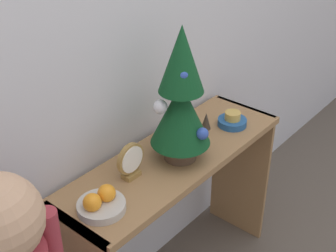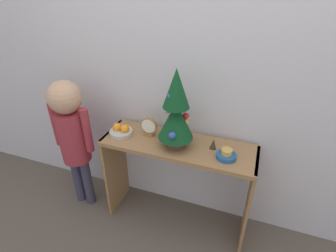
{
  "view_description": "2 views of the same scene",
  "coord_description": "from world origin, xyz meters",
  "px_view_note": "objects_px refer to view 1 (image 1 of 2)",
  "views": [
    {
      "loc": [
        -1.22,
        -0.81,
        1.8
      ],
      "look_at": [
        -0.07,
        0.16,
        0.91
      ],
      "focal_mm": 50.0,
      "sensor_mm": 36.0,
      "label": 1
    },
    {
      "loc": [
        0.44,
        -1.25,
        1.77
      ],
      "look_at": [
        -0.06,
        0.15,
        0.89
      ],
      "focal_mm": 28.0,
      "sensor_mm": 36.0,
      "label": 2
    }
  ],
  "objects_px": {
    "mini_tree": "(181,98)",
    "singing_bowl": "(232,121)",
    "desk_clock": "(131,161)",
    "figurine": "(206,121)",
    "fruit_bowl": "(101,203)"
  },
  "relations": [
    {
      "from": "mini_tree",
      "to": "singing_bowl",
      "type": "relative_size",
      "value": 4.24
    },
    {
      "from": "mini_tree",
      "to": "figurine",
      "type": "bearing_deg",
      "value": 12.18
    },
    {
      "from": "fruit_bowl",
      "to": "desk_clock",
      "type": "distance_m",
      "value": 0.21
    },
    {
      "from": "desk_clock",
      "to": "mini_tree",
      "type": "bearing_deg",
      "value": -14.72
    },
    {
      "from": "fruit_bowl",
      "to": "desk_clock",
      "type": "relative_size",
      "value": 1.16
    },
    {
      "from": "mini_tree",
      "to": "desk_clock",
      "type": "height_order",
      "value": "mini_tree"
    },
    {
      "from": "fruit_bowl",
      "to": "desk_clock",
      "type": "xyz_separation_m",
      "value": [
        0.2,
        0.05,
        0.04
      ]
    },
    {
      "from": "figurine",
      "to": "fruit_bowl",
      "type": "bearing_deg",
      "value": -176.06
    },
    {
      "from": "figurine",
      "to": "singing_bowl",
      "type": "bearing_deg",
      "value": -36.03
    },
    {
      "from": "fruit_bowl",
      "to": "figurine",
      "type": "relative_size",
      "value": 2.17
    },
    {
      "from": "mini_tree",
      "to": "fruit_bowl",
      "type": "distance_m",
      "value": 0.48
    },
    {
      "from": "singing_bowl",
      "to": "desk_clock",
      "type": "relative_size",
      "value": 0.9
    },
    {
      "from": "singing_bowl",
      "to": "desk_clock",
      "type": "height_order",
      "value": "desk_clock"
    },
    {
      "from": "fruit_bowl",
      "to": "figurine",
      "type": "distance_m",
      "value": 0.67
    },
    {
      "from": "mini_tree",
      "to": "desk_clock",
      "type": "bearing_deg",
      "value": 165.28
    }
  ]
}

